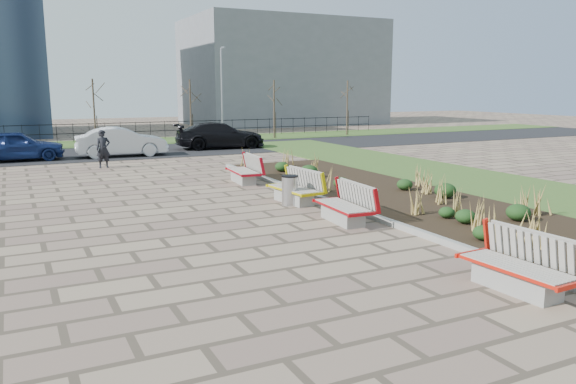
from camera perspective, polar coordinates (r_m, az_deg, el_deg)
name	(u,v)px	position (r m, az deg, el deg)	size (l,w,h in m)	color
ground	(287,269)	(11.02, -0.10, -7.79)	(120.00, 120.00, 0.00)	#87735C
planting_bed	(393,196)	(18.35, 10.60, -0.40)	(4.50, 18.00, 0.10)	black
planting_curb	(330,202)	(17.07, 4.32, -0.98)	(0.16, 18.00, 0.15)	gray
grass_verge_near	(501,186)	(21.51, 20.80, 0.59)	(5.00, 38.00, 0.04)	#33511E
grass_verge_far	(93,143)	(37.83, -19.20, 4.68)	(80.00, 5.00, 0.04)	#33511E
road	(108,153)	(31.92, -17.82, 3.77)	(80.00, 7.00, 0.02)	black
bench_a	(517,263)	(10.46, 22.25, -6.73)	(0.90, 2.10, 1.00)	red
bench_b	(343,204)	(14.69, 5.57, -1.18)	(0.90, 2.10, 1.00)	#A70B11
bench_c	(294,187)	(17.12, 0.58, 0.53)	(0.90, 2.10, 1.00)	#D0BD0A
bench_d	(243,169)	(20.88, -4.60, 2.30)	(0.90, 2.10, 1.00)	#AF0B1B
litter_bin	(290,191)	(16.79, 0.19, 0.14)	(0.48, 0.48, 0.88)	#B2B2B7
pedestrian	(103,149)	(26.04, -18.26, 4.17)	(0.61, 0.40, 1.67)	black
car_blue	(16,146)	(30.01, -25.89, 4.26)	(1.73, 4.31, 1.47)	navy
car_silver	(121,142)	(30.11, -16.56, 4.91)	(1.57, 4.52, 1.49)	silver
car_black	(220,135)	(33.04, -6.91, 5.73)	(2.10, 5.17, 1.50)	black
tree_c	(94,112)	(36.22, -19.08, 7.66)	(1.40, 1.40, 4.00)	#4C3D2D
tree_d	(191,111)	(37.45, -9.87, 8.15)	(1.40, 1.40, 4.00)	#4C3D2D
tree_e	(274,109)	(39.57, -1.42, 8.42)	(1.40, 1.40, 4.00)	#4C3D2D
tree_f	(347,108)	(42.44, 6.03, 8.50)	(1.40, 1.40, 4.00)	#4C3D2D
lamp_east	(222,95)	(37.57, -6.73, 9.76)	(0.24, 0.60, 6.00)	gray
railing_fence	(89,132)	(39.27, -19.53, 5.76)	(44.00, 0.10, 1.20)	black
building_grey	(281,73)	(57.00, -0.67, 12.02)	(18.00, 12.00, 10.00)	slate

